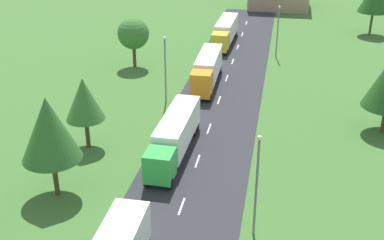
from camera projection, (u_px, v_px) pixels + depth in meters
name	position (u px, v px, depth m)	size (l,w,h in m)	color
road	(182.00, 205.00, 41.19)	(10.00, 140.00, 0.06)	#2B2B30
lane_marking_centre	(176.00, 223.00, 38.99)	(0.16, 124.77, 0.01)	white
truck_second	(175.00, 135.00, 48.01)	(2.79, 12.88, 3.64)	green
truck_third	(207.00, 69.00, 64.57)	(2.67, 12.00, 3.79)	orange
truck_fourth	(225.00, 31.00, 80.95)	(2.80, 12.66, 3.70)	yellow
lamppost_second	(257.00, 181.00, 35.90)	(0.36, 0.36, 8.33)	slate
lamppost_third	(165.00, 66.00, 58.69)	(0.36, 0.36, 8.04)	slate
lamppost_fourth	(278.00, 29.00, 74.09)	(0.36, 0.36, 7.71)	slate
tree_pine	(84.00, 99.00, 48.07)	(3.80, 3.80, 7.29)	#513823
tree_ash	(133.00, 34.00, 69.90)	(4.39, 4.39, 7.05)	#513823
tree_lime	(49.00, 129.00, 40.01)	(4.88, 4.88, 8.90)	#513823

